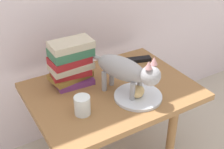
{
  "coord_description": "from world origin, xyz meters",
  "views": [
    {
      "loc": [
        -0.61,
        -1.03,
        1.3
      ],
      "look_at": [
        0.0,
        0.0,
        0.58
      ],
      "focal_mm": 47.52,
      "sensor_mm": 36.0,
      "label": 1
    }
  ],
  "objects_px": {
    "side_table": "(112,100)",
    "cat": "(126,70)",
    "bread_roll": "(138,91)",
    "tv_remote": "(138,60)",
    "book_stack": "(71,63)",
    "candle_jar": "(82,106)",
    "plate": "(138,96)"
  },
  "relations": [
    {
      "from": "side_table",
      "to": "cat",
      "type": "height_order",
      "value": "cat"
    },
    {
      "from": "bread_roll",
      "to": "tv_remote",
      "type": "xyz_separation_m",
      "value": [
        0.21,
        0.29,
        -0.03
      ]
    },
    {
      "from": "side_table",
      "to": "book_stack",
      "type": "height_order",
      "value": "book_stack"
    },
    {
      "from": "bread_roll",
      "to": "tv_remote",
      "type": "distance_m",
      "value": 0.36
    },
    {
      "from": "bread_roll",
      "to": "side_table",
      "type": "bearing_deg",
      "value": 114.99
    },
    {
      "from": "candle_jar",
      "to": "book_stack",
      "type": "bearing_deg",
      "value": 75.86
    },
    {
      "from": "bread_roll",
      "to": "book_stack",
      "type": "bearing_deg",
      "value": 127.43
    },
    {
      "from": "bread_roll",
      "to": "candle_jar",
      "type": "relative_size",
      "value": 0.94
    },
    {
      "from": "side_table",
      "to": "plate",
      "type": "xyz_separation_m",
      "value": [
        0.07,
        -0.13,
        0.07
      ]
    },
    {
      "from": "cat",
      "to": "candle_jar",
      "type": "height_order",
      "value": "cat"
    },
    {
      "from": "candle_jar",
      "to": "tv_remote",
      "type": "relative_size",
      "value": 0.57
    },
    {
      "from": "bread_roll",
      "to": "cat",
      "type": "xyz_separation_m",
      "value": [
        -0.03,
        0.05,
        0.09
      ]
    },
    {
      "from": "cat",
      "to": "side_table",
      "type": "bearing_deg",
      "value": 111.65
    },
    {
      "from": "cat",
      "to": "tv_remote",
      "type": "relative_size",
      "value": 3.0
    },
    {
      "from": "plate",
      "to": "bread_roll",
      "type": "xyz_separation_m",
      "value": [
        -0.01,
        -0.0,
        0.03
      ]
    },
    {
      "from": "book_stack",
      "to": "candle_jar",
      "type": "relative_size",
      "value": 2.7
    },
    {
      "from": "side_table",
      "to": "tv_remote",
      "type": "distance_m",
      "value": 0.32
    },
    {
      "from": "bread_roll",
      "to": "tv_remote",
      "type": "bearing_deg",
      "value": 54.7
    },
    {
      "from": "book_stack",
      "to": "candle_jar",
      "type": "height_order",
      "value": "book_stack"
    },
    {
      "from": "bread_roll",
      "to": "candle_jar",
      "type": "xyz_separation_m",
      "value": [
        -0.27,
        0.03,
        -0.0
      ]
    },
    {
      "from": "side_table",
      "to": "cat",
      "type": "xyz_separation_m",
      "value": [
        0.03,
        -0.08,
        0.2
      ]
    },
    {
      "from": "tv_remote",
      "to": "cat",
      "type": "bearing_deg",
      "value": -117.76
    },
    {
      "from": "plate",
      "to": "candle_jar",
      "type": "distance_m",
      "value": 0.27
    },
    {
      "from": "side_table",
      "to": "candle_jar",
      "type": "distance_m",
      "value": 0.25
    },
    {
      "from": "plate",
      "to": "candle_jar",
      "type": "bearing_deg",
      "value": 174.64
    },
    {
      "from": "side_table",
      "to": "tv_remote",
      "type": "height_order",
      "value": "tv_remote"
    },
    {
      "from": "side_table",
      "to": "book_stack",
      "type": "xyz_separation_m",
      "value": [
        -0.15,
        0.14,
        0.18
      ]
    },
    {
      "from": "plate",
      "to": "cat",
      "type": "height_order",
      "value": "cat"
    },
    {
      "from": "plate",
      "to": "candle_jar",
      "type": "height_order",
      "value": "candle_jar"
    },
    {
      "from": "plate",
      "to": "cat",
      "type": "xyz_separation_m",
      "value": [
        -0.04,
        0.05,
        0.13
      ]
    },
    {
      "from": "bread_roll",
      "to": "book_stack",
      "type": "distance_m",
      "value": 0.35
    },
    {
      "from": "side_table",
      "to": "bread_roll",
      "type": "height_order",
      "value": "bread_roll"
    }
  ]
}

